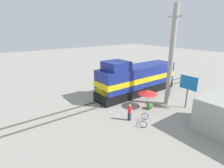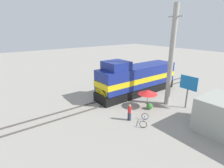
{
  "view_description": "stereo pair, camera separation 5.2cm",
  "coord_description": "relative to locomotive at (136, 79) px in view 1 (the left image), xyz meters",
  "views": [
    {
      "loc": [
        16.4,
        -14.14,
        8.81
      ],
      "look_at": [
        1.2,
        -2.7,
        2.7
      ],
      "focal_mm": 28.0,
      "sensor_mm": 36.0,
      "label": 1
    },
    {
      "loc": [
        16.43,
        -14.1,
        8.81
      ],
      "look_at": [
        1.2,
        -2.7,
        2.7
      ],
      "focal_mm": 28.0,
      "sensor_mm": 36.0,
      "label": 2
    }
  ],
  "objects": [
    {
      "name": "shrub_cluster",
      "position": [
        4.5,
        -2.1,
        -1.79
      ],
      "size": [
        0.7,
        0.7,
        0.7
      ],
      "primitive_type": "sphere",
      "color": "#388C38",
      "rests_on": "ground_plane"
    },
    {
      "name": "person_bystander",
      "position": [
        4.99,
        -5.65,
        -1.2
      ],
      "size": [
        0.34,
        0.34,
        1.72
      ],
      "color": "#2D3347",
      "rests_on": "ground_plane"
    },
    {
      "name": "vendor_umbrella",
      "position": [
        4.02,
        -2.02,
        -0.22
      ],
      "size": [
        2.2,
        2.2,
        2.17
      ],
      "color": "#4C4C4C",
      "rests_on": "ground_plane"
    },
    {
      "name": "rail_far",
      "position": [
        0.72,
        -2.28,
        -2.07
      ],
      "size": [
        0.08,
        30.89,
        0.15
      ],
      "primitive_type": "cube",
      "color": "#4C4742",
      "rests_on": "ground_plane"
    },
    {
      "name": "bicycle",
      "position": [
        6.33,
        -4.95,
        -1.78
      ],
      "size": [
        1.54,
        1.72,
        0.71
      ],
      "rotation": [
        0.0,
        0.0,
        -2.5
      ],
      "color": "black",
      "rests_on": "ground_plane"
    },
    {
      "name": "utility_pole",
      "position": [
        4.78,
        0.66,
        3.56
      ],
      "size": [
        1.8,
        0.58,
        11.34
      ],
      "color": "#9E998E",
      "rests_on": "ground_plane"
    },
    {
      "name": "locomotive",
      "position": [
        0.0,
        0.0,
        0.0
      ],
      "size": [
        3.07,
        12.68,
        4.98
      ],
      "color": "black",
      "rests_on": "ground_plane"
    },
    {
      "name": "billboard_sign",
      "position": [
        6.75,
        1.52,
        0.66
      ],
      "size": [
        2.05,
        0.12,
        3.78
      ],
      "color": "#595959",
      "rests_on": "ground_plane"
    },
    {
      "name": "ground_plane",
      "position": [
        0.0,
        -2.28,
        -2.14
      ],
      "size": [
        120.0,
        120.0,
        0.0
      ],
      "primitive_type": "plane",
      "color": "gray"
    },
    {
      "name": "rail_near",
      "position": [
        -0.72,
        -2.28,
        -2.07
      ],
      "size": [
        0.08,
        30.89,
        0.15
      ],
      "primitive_type": "cube",
      "color": "#4C4742",
      "rests_on": "ground_plane"
    }
  ]
}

